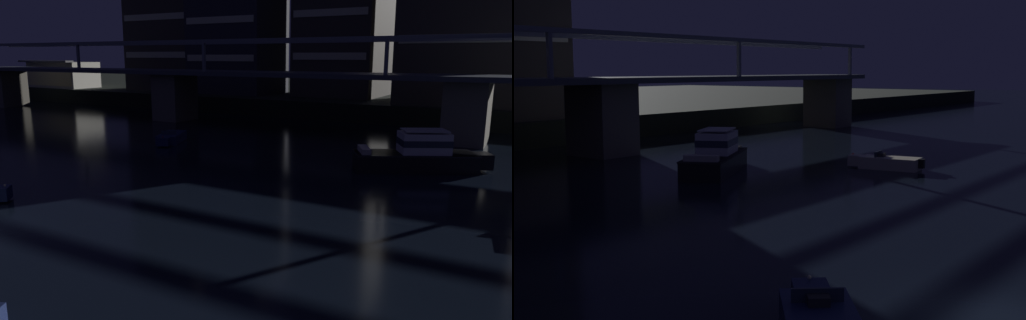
% 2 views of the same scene
% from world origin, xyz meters
% --- Properties ---
extents(ground_plane, '(400.00, 400.00, 0.00)m').
position_xyz_m(ground_plane, '(0.00, 0.00, 0.00)').
color(ground_plane, black).
extents(cabin_cruiser_near_left, '(9.06, 6.09, 2.79)m').
position_xyz_m(cabin_cruiser_near_left, '(15.20, 23.38, 1.05)').
color(cabin_cruiser_near_left, black).
rests_on(cabin_cruiser_near_left, ground).
extents(speedboat_mid_center, '(2.34, 5.23, 1.16)m').
position_xyz_m(speedboat_mid_center, '(23.06, 15.09, 0.41)').
color(speedboat_mid_center, beige).
rests_on(speedboat_mid_center, ground).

